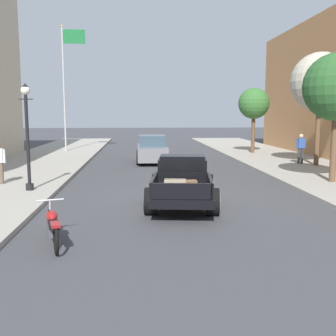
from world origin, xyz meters
The scene contains 9 objects.
ground_plane centered at (0.00, 0.00, 0.00)m, with size 140.00×140.00×0.00m, color #3D3D42.
hotrod_truck_black centered at (-0.06, -0.73, 0.75)m, with size 2.56×5.07×1.58m.
motorcycle_parked centered at (-3.42, -4.78, 0.44)m, with size 0.80×2.05×0.93m.
car_background_grey centered at (-0.67, 10.44, 0.77)m, with size 1.87×4.30×1.65m.
pedestrian_sidewalk_right centered at (7.53, 8.10, 1.09)m, with size 0.53×0.22×1.65m.
street_lamp_near centered at (-5.47, 1.16, 2.39)m, with size 0.50×0.32×3.85m.
flagpole centered at (-6.74, 17.18, 5.77)m, with size 1.74×0.16×9.16m.
street_tree_second centered at (8.12, 7.37, 4.57)m, with size 3.09×3.09×5.99m.
street_tree_third centered at (6.64, 14.49, 3.60)m, with size 2.17×2.17×4.57m.
Camera 1 is at (-1.48, -13.74, 2.94)m, focal length 43.23 mm.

